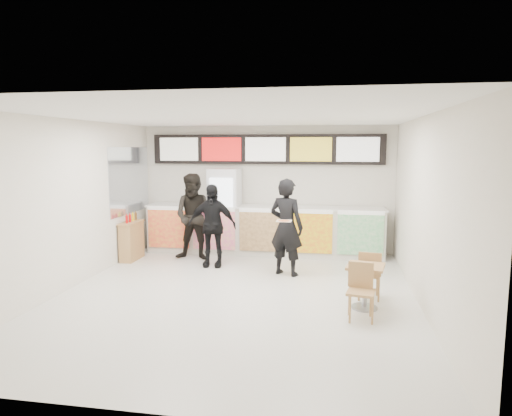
% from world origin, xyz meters
% --- Properties ---
extents(floor, '(7.00, 7.00, 0.00)m').
position_xyz_m(floor, '(0.00, 0.00, 0.00)').
color(floor, beige).
rests_on(floor, ground).
extents(ceiling, '(7.00, 7.00, 0.00)m').
position_xyz_m(ceiling, '(0.00, 0.00, 3.00)').
color(ceiling, white).
rests_on(ceiling, wall_back).
extents(wall_back, '(6.00, 0.00, 6.00)m').
position_xyz_m(wall_back, '(0.00, 3.50, 1.50)').
color(wall_back, silver).
rests_on(wall_back, floor).
extents(wall_left, '(0.00, 7.00, 7.00)m').
position_xyz_m(wall_left, '(-3.00, 0.00, 1.50)').
color(wall_left, silver).
rests_on(wall_left, floor).
extents(wall_right, '(0.00, 7.00, 7.00)m').
position_xyz_m(wall_right, '(3.00, 0.00, 1.50)').
color(wall_right, silver).
rests_on(wall_right, floor).
extents(service_counter, '(5.56, 0.77, 1.14)m').
position_xyz_m(service_counter, '(0.00, 3.09, 0.57)').
color(service_counter, silver).
rests_on(service_counter, floor).
extents(menu_board, '(5.50, 0.14, 0.70)m').
position_xyz_m(menu_board, '(0.00, 3.41, 2.45)').
color(menu_board, black).
rests_on(menu_board, wall_back).
extents(drinks_fridge, '(0.70, 0.67, 2.00)m').
position_xyz_m(drinks_fridge, '(-0.93, 3.11, 1.00)').
color(drinks_fridge, white).
rests_on(drinks_fridge, floor).
extents(mirror_panel, '(0.01, 2.00, 1.50)m').
position_xyz_m(mirror_panel, '(-2.99, 2.45, 1.75)').
color(mirror_panel, '#B2B7BF').
rests_on(mirror_panel, wall_left).
extents(customer_main, '(0.81, 0.68, 1.91)m').
position_xyz_m(customer_main, '(0.71, 1.45, 0.96)').
color(customer_main, black).
rests_on(customer_main, floor).
extents(customer_left, '(0.94, 0.73, 1.93)m').
position_xyz_m(customer_left, '(-1.43, 2.34, 0.96)').
color(customer_left, black).
rests_on(customer_left, floor).
extents(customer_mid, '(1.04, 0.47, 1.74)m').
position_xyz_m(customer_mid, '(-0.90, 1.83, 0.87)').
color(customer_mid, black).
rests_on(customer_mid, floor).
extents(pizza_slice, '(0.36, 0.36, 0.02)m').
position_xyz_m(pizza_slice, '(0.71, 1.00, 1.16)').
color(pizza_slice, beige).
rests_on(pizza_slice, customer_main).
extents(cafe_table, '(0.64, 1.45, 0.82)m').
position_xyz_m(cafe_table, '(2.12, -0.24, 0.48)').
color(cafe_table, tan).
rests_on(cafe_table, floor).
extents(condiment_ledge, '(0.31, 0.77, 1.02)m').
position_xyz_m(condiment_ledge, '(-2.82, 2.06, 0.44)').
color(condiment_ledge, tan).
rests_on(condiment_ledge, floor).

